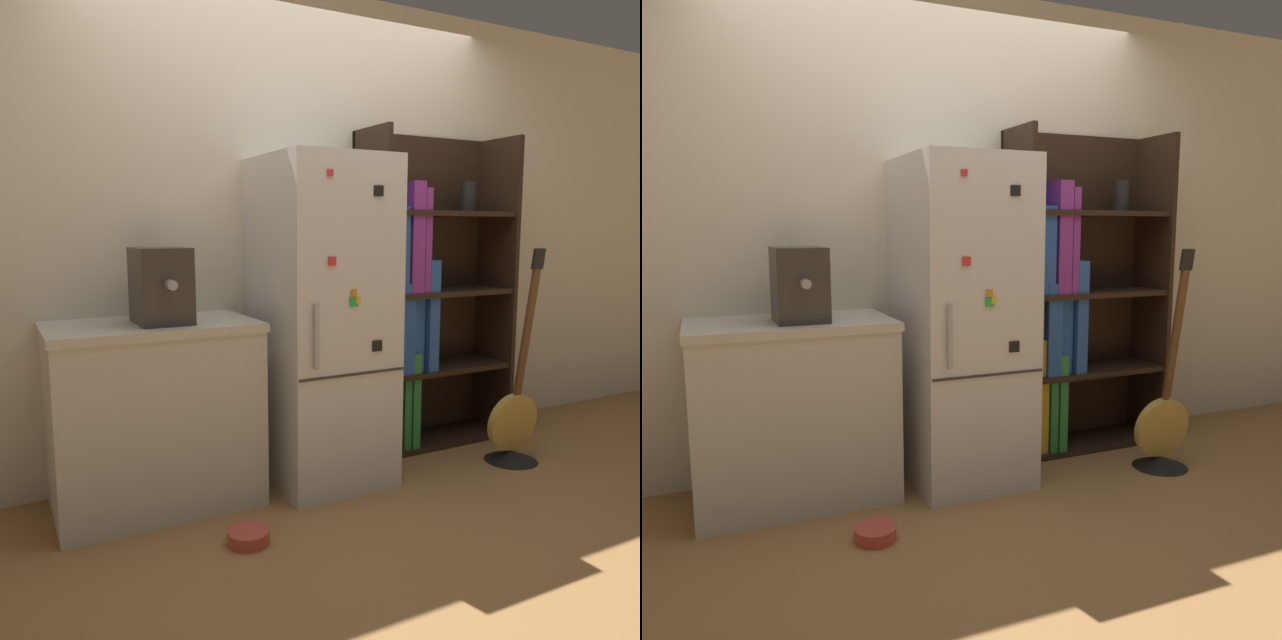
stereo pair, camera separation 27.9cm
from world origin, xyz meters
The scene contains 8 objects.
ground_plane centered at (0.00, 0.00, 0.00)m, with size 16.00×16.00×0.00m, color #A87542.
wall_back centered at (0.00, 0.47, 1.30)m, with size 8.00×0.05×2.60m.
refrigerator centered at (0.00, 0.11, 0.84)m, with size 0.59×0.70×1.67m.
bookshelf centered at (0.73, 0.30, 0.85)m, with size 0.97×0.37×1.87m.
kitchen_counter centered at (-0.86, 0.17, 0.44)m, with size 0.95×0.58×0.88m.
espresso_machine centered at (-0.81, 0.13, 1.05)m, with size 0.23×0.37×0.35m.
guitar centered at (1.06, -0.23, 0.17)m, with size 0.34×0.30×1.21m.
pet_bowl centered at (-0.62, -0.41, 0.03)m, with size 0.18×0.18×0.06m.
Camera 1 is at (-1.50, -2.72, 1.31)m, focal length 35.00 mm.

